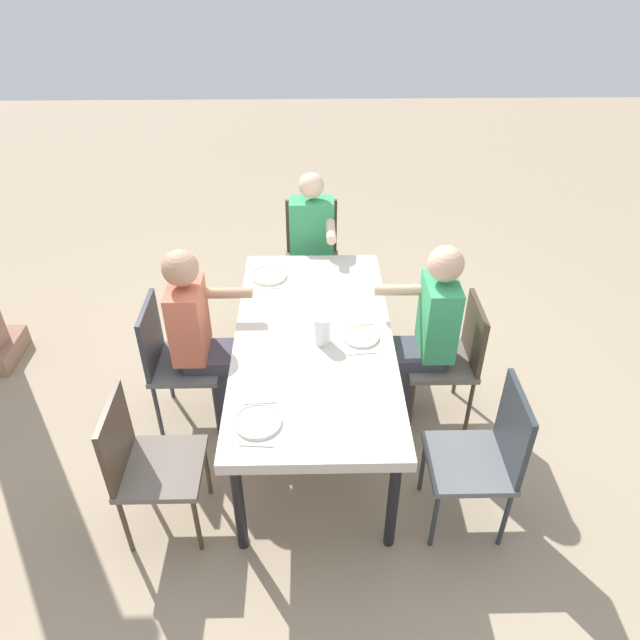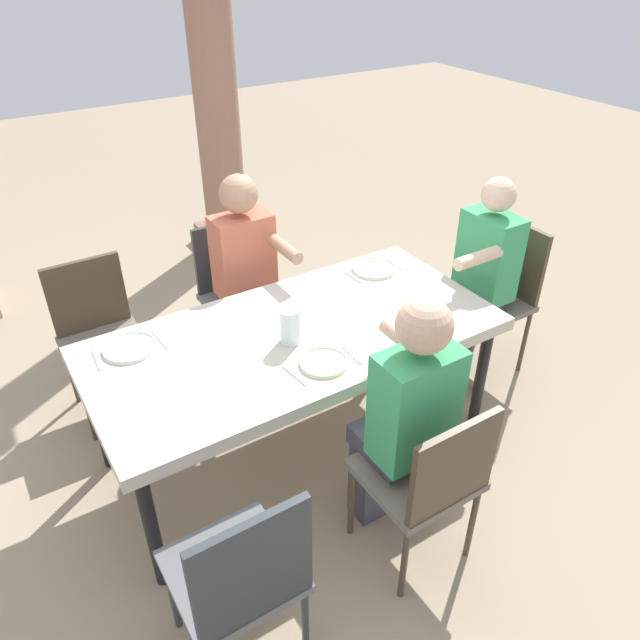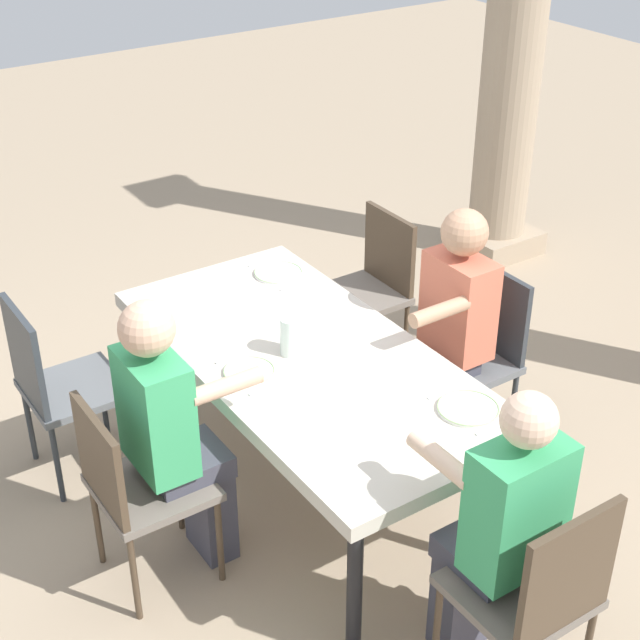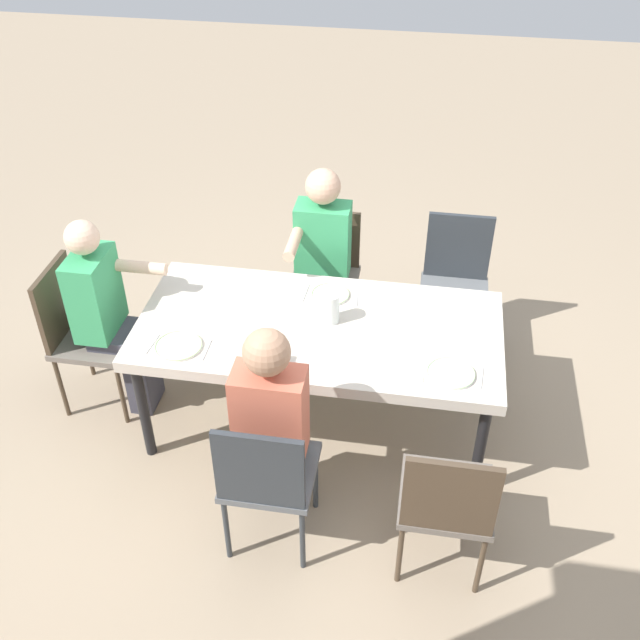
% 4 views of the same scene
% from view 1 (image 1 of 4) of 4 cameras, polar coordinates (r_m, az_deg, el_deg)
% --- Properties ---
extents(ground_plane, '(16.00, 16.00, 0.00)m').
position_cam_1_polar(ground_plane, '(4.11, -0.56, -9.91)').
color(ground_plane, gray).
extents(dining_table, '(2.01, 0.96, 0.75)m').
position_cam_1_polar(dining_table, '(3.66, -0.62, -2.34)').
color(dining_table, beige).
rests_on(dining_table, ground).
extents(chair_west_north, '(0.44, 0.44, 0.89)m').
position_cam_1_polar(chair_west_north, '(3.34, -16.52, -12.73)').
color(chair_west_north, '#6A6158').
rests_on(chair_west_north, ground).
extents(chair_west_south, '(0.44, 0.44, 0.93)m').
position_cam_1_polar(chair_west_south, '(3.34, 15.66, -12.12)').
color(chair_west_south, '#5B5E61').
rests_on(chair_west_south, ground).
extents(chair_mid_north, '(0.44, 0.44, 0.91)m').
position_cam_1_polar(chair_mid_north, '(3.93, -13.91, -3.35)').
color(chair_mid_north, '#5B5E61').
rests_on(chair_mid_north, ground).
extents(chair_mid_south, '(0.44, 0.44, 0.88)m').
position_cam_1_polar(chair_mid_south, '(3.95, 12.59, -3.15)').
color(chair_mid_south, '#6A6158').
rests_on(chair_mid_south, ground).
extents(chair_head_east, '(0.44, 0.44, 0.95)m').
position_cam_1_polar(chair_head_east, '(4.93, -0.80, 6.60)').
color(chair_head_east, '#6A6158').
rests_on(chair_head_east, ground).
extents(diner_woman_green, '(0.35, 0.50, 1.29)m').
position_cam_1_polar(diner_woman_green, '(3.80, -11.37, -1.33)').
color(diner_woman_green, '#3F3F4C').
rests_on(diner_woman_green, ground).
extents(diner_man_white, '(0.35, 0.50, 1.30)m').
position_cam_1_polar(diner_man_white, '(3.80, 10.17, -1.02)').
color(diner_man_white, '#3F3F4C').
rests_on(diner_man_white, ground).
extents(diner_guest_third, '(0.49, 0.35, 1.28)m').
position_cam_1_polar(diner_guest_third, '(4.68, -0.75, 6.82)').
color(diner_guest_third, '#3F3F4C').
rests_on(diner_guest_third, ground).
extents(plate_0, '(0.25, 0.25, 0.02)m').
position_cam_1_polar(plate_0, '(3.08, -5.99, -9.72)').
color(plate_0, white).
rests_on(plate_0, dining_table).
extents(fork_0, '(0.03, 0.17, 0.01)m').
position_cam_1_polar(fork_0, '(2.98, -6.18, -11.85)').
color(fork_0, silver).
rests_on(fork_0, dining_table).
extents(spoon_0, '(0.03, 0.17, 0.01)m').
position_cam_1_polar(spoon_0, '(3.19, -5.81, -7.88)').
color(spoon_0, silver).
rests_on(spoon_0, dining_table).
extents(plate_1, '(0.22, 0.22, 0.02)m').
position_cam_1_polar(plate_1, '(3.61, 3.96, -1.63)').
color(plate_1, white).
rests_on(plate_1, dining_table).
extents(fork_1, '(0.03, 0.17, 0.01)m').
position_cam_1_polar(fork_1, '(3.50, 4.14, -3.19)').
color(fork_1, silver).
rests_on(fork_1, dining_table).
extents(spoon_1, '(0.02, 0.17, 0.01)m').
position_cam_1_polar(spoon_1, '(3.73, 3.78, -0.31)').
color(spoon_1, silver).
rests_on(spoon_1, dining_table).
extents(plate_2, '(0.25, 0.25, 0.02)m').
position_cam_1_polar(plate_2, '(4.20, -4.92, 4.24)').
color(plate_2, white).
rests_on(plate_2, dining_table).
extents(fork_2, '(0.02, 0.17, 0.01)m').
position_cam_1_polar(fork_2, '(4.08, -5.02, 3.07)').
color(fork_2, silver).
rests_on(fork_2, dining_table).
extents(spoon_2, '(0.03, 0.17, 0.01)m').
position_cam_1_polar(spoon_2, '(4.34, -4.82, 5.20)').
color(spoon_2, silver).
rests_on(spoon_2, dining_table).
extents(water_pitcher, '(0.10, 0.10, 0.18)m').
position_cam_1_polar(water_pitcher, '(3.53, 0.21, -1.10)').
color(water_pitcher, white).
rests_on(water_pitcher, dining_table).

